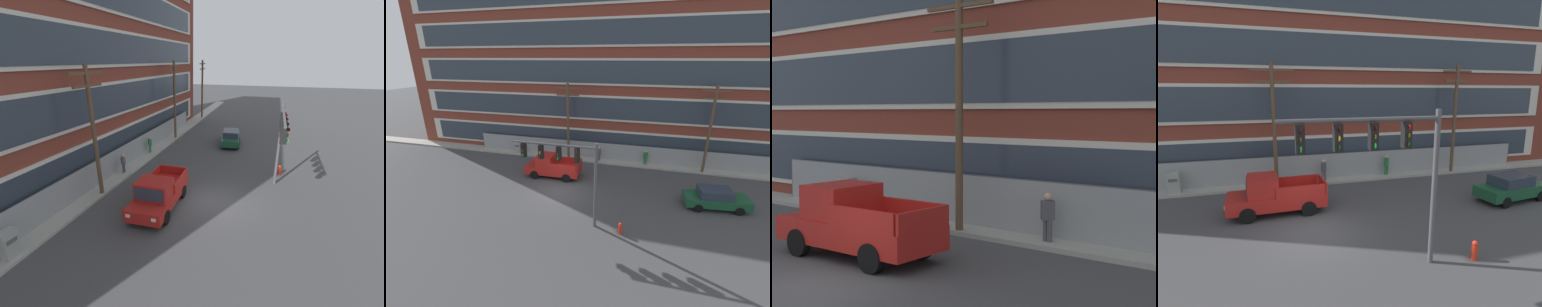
% 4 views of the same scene
% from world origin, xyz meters
% --- Properties ---
extents(ground_plane, '(160.00, 160.00, 0.00)m').
position_xyz_m(ground_plane, '(0.00, 0.00, 0.00)').
color(ground_plane, '#424244').
extents(sidewalk_building_side, '(80.00, 1.69, 0.16)m').
position_xyz_m(sidewalk_building_side, '(0.00, 7.96, 0.08)').
color(sidewalk_building_side, '#9E9B93').
rests_on(sidewalk_building_side, ground).
extents(brick_mill_building, '(45.49, 8.77, 18.46)m').
position_xyz_m(brick_mill_building, '(0.88, 12.90, 9.24)').
color(brick_mill_building, brown).
rests_on(brick_mill_building, ground).
extents(chain_link_fence, '(31.13, 0.06, 1.97)m').
position_xyz_m(chain_link_fence, '(2.99, 8.30, 1.00)').
color(chain_link_fence, gray).
rests_on(chain_link_fence, ground).
extents(traffic_signal_mast, '(5.61, 0.43, 5.81)m').
position_xyz_m(traffic_signal_mast, '(1.87, -3.49, 4.34)').
color(traffic_signal_mast, '#4C4C51').
rests_on(traffic_signal_mast, ground).
extents(pickup_truck_red, '(5.19, 2.29, 2.08)m').
position_xyz_m(pickup_truck_red, '(-1.67, 3.07, 0.97)').
color(pickup_truck_red, '#AD1E19').
rests_on(pickup_truck_red, ground).
extents(sedan_dark_green, '(4.66, 2.23, 1.56)m').
position_xyz_m(sedan_dark_green, '(11.99, 1.08, 0.80)').
color(sedan_dark_green, '#194C2D').
rests_on(sedan_dark_green, ground).
extents(utility_pole_near_corner, '(2.79, 0.26, 8.22)m').
position_xyz_m(utility_pole_near_corner, '(-1.37, 7.35, 4.62)').
color(utility_pole_near_corner, brown).
rests_on(utility_pole_near_corner, ground).
extents(utility_pole_midblock, '(2.34, 0.26, 8.38)m').
position_xyz_m(utility_pole_midblock, '(12.18, 7.38, 4.63)').
color(utility_pole_midblock, brown).
rests_on(utility_pole_midblock, ground).
extents(utility_pole_far_east, '(2.69, 0.26, 8.41)m').
position_xyz_m(utility_pole_far_east, '(23.60, 7.48, 4.70)').
color(utility_pole_far_east, brown).
rests_on(utility_pole_far_east, ground).
extents(electrical_cabinet, '(0.70, 0.45, 1.51)m').
position_xyz_m(electrical_cabinet, '(-7.56, 7.53, 0.75)').
color(electrical_cabinet, '#939993').
rests_on(electrical_cabinet, ground).
extents(pedestrian_near_cabinet, '(0.44, 0.46, 1.69)m').
position_xyz_m(pedestrian_near_cabinet, '(1.92, 7.71, 0.97)').
color(pedestrian_near_cabinet, '#4C4C51').
rests_on(pedestrian_near_cabinet, ground).
extents(pedestrian_by_fence, '(0.45, 0.45, 1.69)m').
position_xyz_m(pedestrian_by_fence, '(6.78, 7.87, 0.97)').
color(pedestrian_by_fence, '#236B38').
rests_on(pedestrian_by_fence, ground).
extents(fire_hydrant, '(0.24, 0.24, 0.78)m').
position_xyz_m(fire_hydrant, '(5.53, -3.81, 0.38)').
color(fire_hydrant, red).
rests_on(fire_hydrant, ground).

